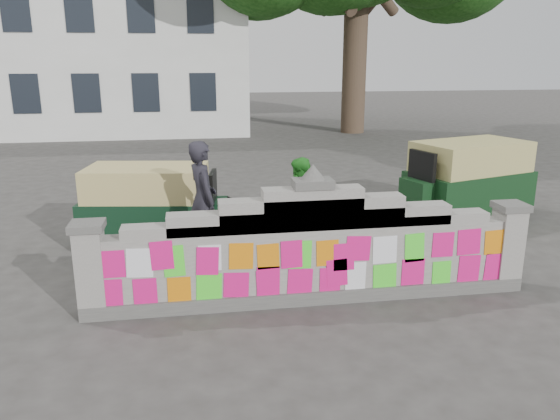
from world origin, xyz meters
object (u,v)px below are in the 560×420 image
(cyclist_rider, at_px, (203,214))
(rickshaw_right, at_px, (466,179))
(cyclist_bike, at_px, (204,237))
(rickshaw_left, at_px, (152,205))
(pedestrian, at_px, (300,204))

(cyclist_rider, xyz_separation_m, rickshaw_right, (5.75, 2.20, -0.08))
(cyclist_bike, height_order, rickshaw_left, rickshaw_left)
(cyclist_rider, height_order, rickshaw_left, cyclist_rider)
(pedestrian, xyz_separation_m, rickshaw_right, (3.99, 1.46, 0.02))
(pedestrian, height_order, rickshaw_right, pedestrian)
(rickshaw_left, bearing_deg, cyclist_bike, -47.91)
(rickshaw_left, distance_m, rickshaw_right, 6.70)
(cyclist_bike, height_order, pedestrian, pedestrian)
(cyclist_bike, bearing_deg, pedestrian, -83.61)
(cyclist_rider, relative_size, pedestrian, 1.12)
(cyclist_bike, distance_m, pedestrian, 1.92)
(cyclist_rider, xyz_separation_m, rickshaw_left, (-0.91, 1.39, -0.17))
(cyclist_rider, relative_size, rickshaw_right, 0.61)
(cyclist_bike, xyz_separation_m, cyclist_rider, (0.00, 0.00, 0.39))
(cyclist_bike, relative_size, cyclist_rider, 1.12)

